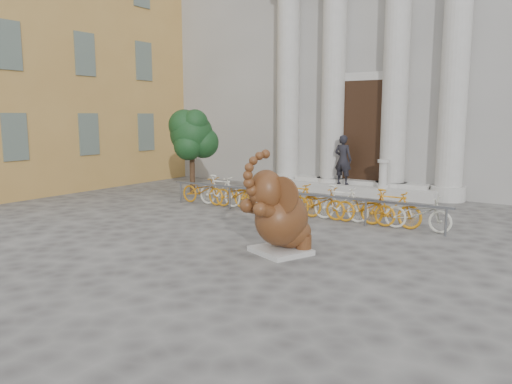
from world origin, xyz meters
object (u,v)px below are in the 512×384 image
Objects in this scene: elephant_statue at (279,216)px; tree at (192,135)px; bike_rack at (296,199)px; pedestrian at (343,160)px.

tree is (-7.00, 5.33, 1.38)m from elephant_statue.
tree reaches higher than elephant_statue.
bike_rack is 2.86× the size of tree.
elephant_statue is 1.20× the size of pedestrian.
bike_rack is 5.77m from tree.
pedestrian reaches higher than bike_rack.
elephant_statue reaches higher than pedestrian.
tree is (-5.30, 1.53, 1.69)m from bike_rack.
bike_rack is (-1.71, 3.80, -0.31)m from elephant_statue.
elephant_statue is at bearing -65.83° from bike_rack.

